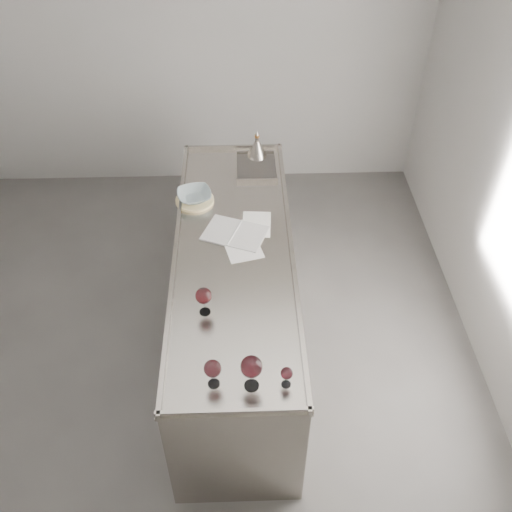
{
  "coord_description": "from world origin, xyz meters",
  "views": [
    {
      "loc": [
        0.55,
        -2.4,
        3.37
      ],
      "look_at": [
        0.64,
        0.14,
        1.02
      ],
      "focal_mm": 40.0,
      "sensor_mm": 36.0,
      "label": 1
    }
  ],
  "objects_px": {
    "counter": "(235,299)",
    "wine_funnel": "(257,148)",
    "wine_glass_left": "(204,296)",
    "notebook": "(235,233)",
    "wine_glass_small": "(287,374)",
    "wine_glass_middle": "(213,369)",
    "wine_glass_right": "(251,367)",
    "ceramic_bowl": "(194,196)"
  },
  "relations": [
    {
      "from": "counter",
      "to": "wine_funnel",
      "type": "xyz_separation_m",
      "value": [
        0.19,
        1.08,
        0.54
      ]
    },
    {
      "from": "wine_glass_left",
      "to": "wine_funnel",
      "type": "height_order",
      "value": "wine_funnel"
    },
    {
      "from": "notebook",
      "to": "wine_funnel",
      "type": "relative_size",
      "value": 2.05
    },
    {
      "from": "wine_glass_small",
      "to": "wine_glass_left",
      "type": "bearing_deg",
      "value": 130.23
    },
    {
      "from": "wine_glass_left",
      "to": "wine_glass_middle",
      "type": "distance_m",
      "value": 0.49
    },
    {
      "from": "wine_glass_small",
      "to": "notebook",
      "type": "bearing_deg",
      "value": 102.06
    },
    {
      "from": "wine_glass_middle",
      "to": "wine_funnel",
      "type": "height_order",
      "value": "wine_funnel"
    },
    {
      "from": "wine_glass_right",
      "to": "ceramic_bowl",
      "type": "relative_size",
      "value": 0.91
    },
    {
      "from": "wine_glass_middle",
      "to": "wine_glass_small",
      "type": "height_order",
      "value": "wine_glass_middle"
    },
    {
      "from": "wine_glass_middle",
      "to": "wine_funnel",
      "type": "bearing_deg",
      "value": 82.12
    },
    {
      "from": "wine_glass_left",
      "to": "wine_glass_right",
      "type": "relative_size",
      "value": 0.84
    },
    {
      "from": "counter",
      "to": "wine_glass_left",
      "type": "height_order",
      "value": "wine_glass_left"
    },
    {
      "from": "wine_glass_middle",
      "to": "wine_glass_right",
      "type": "relative_size",
      "value": 0.81
    },
    {
      "from": "wine_glass_left",
      "to": "ceramic_bowl",
      "type": "height_order",
      "value": "wine_glass_left"
    },
    {
      "from": "wine_glass_small",
      "to": "notebook",
      "type": "xyz_separation_m",
      "value": [
        -0.25,
        1.18,
        -0.08
      ]
    },
    {
      "from": "wine_glass_right",
      "to": "notebook",
      "type": "bearing_deg",
      "value": 93.79
    },
    {
      "from": "wine_glass_right",
      "to": "wine_funnel",
      "type": "xyz_separation_m",
      "value": [
        0.1,
        2.11,
        -0.08
      ]
    },
    {
      "from": "notebook",
      "to": "counter",
      "type": "bearing_deg",
      "value": -71.71
    },
    {
      "from": "ceramic_bowl",
      "to": "wine_funnel",
      "type": "xyz_separation_m",
      "value": [
        0.46,
        0.57,
        0.02
      ]
    },
    {
      "from": "notebook",
      "to": "wine_glass_right",
      "type": "bearing_deg",
      "value": -64.72
    },
    {
      "from": "wine_glass_middle",
      "to": "wine_glass_right",
      "type": "bearing_deg",
      "value": -5.21
    },
    {
      "from": "wine_glass_left",
      "to": "wine_funnel",
      "type": "bearing_deg",
      "value": 77.67
    },
    {
      "from": "wine_glass_right",
      "to": "wine_glass_left",
      "type": "bearing_deg",
      "value": 116.47
    },
    {
      "from": "counter",
      "to": "wine_funnel",
      "type": "relative_size",
      "value": 10.67
    },
    {
      "from": "notebook",
      "to": "ceramic_bowl",
      "type": "relative_size",
      "value": 1.96
    },
    {
      "from": "wine_glass_small",
      "to": "ceramic_bowl",
      "type": "xyz_separation_m",
      "value": [
        -0.53,
        1.54,
        -0.04
      ]
    },
    {
      "from": "wine_glass_middle",
      "to": "ceramic_bowl",
      "type": "bearing_deg",
      "value": 96.23
    },
    {
      "from": "wine_glass_right",
      "to": "ceramic_bowl",
      "type": "distance_m",
      "value": 1.59
    },
    {
      "from": "notebook",
      "to": "wine_funnel",
      "type": "xyz_separation_m",
      "value": [
        0.18,
        0.93,
        0.06
      ]
    },
    {
      "from": "ceramic_bowl",
      "to": "notebook",
      "type": "bearing_deg",
      "value": -52.41
    },
    {
      "from": "wine_glass_small",
      "to": "ceramic_bowl",
      "type": "distance_m",
      "value": 1.63
    },
    {
      "from": "counter",
      "to": "notebook",
      "type": "distance_m",
      "value": 0.5
    },
    {
      "from": "wine_glass_left",
      "to": "notebook",
      "type": "bearing_deg",
      "value": 75.69
    },
    {
      "from": "counter",
      "to": "wine_glass_left",
      "type": "bearing_deg",
      "value": -107.3
    },
    {
      "from": "counter",
      "to": "wine_glass_left",
      "type": "xyz_separation_m",
      "value": [
        -0.16,
        -0.53,
        0.6
      ]
    },
    {
      "from": "wine_glass_left",
      "to": "wine_glass_right",
      "type": "height_order",
      "value": "wine_glass_right"
    },
    {
      "from": "wine_glass_right",
      "to": "wine_funnel",
      "type": "distance_m",
      "value": 2.12
    },
    {
      "from": "wine_glass_right",
      "to": "wine_glass_small",
      "type": "height_order",
      "value": "wine_glass_right"
    },
    {
      "from": "wine_glass_left",
      "to": "wine_glass_small",
      "type": "height_order",
      "value": "wine_glass_left"
    },
    {
      "from": "notebook",
      "to": "wine_glass_small",
      "type": "bearing_deg",
      "value": -56.44
    },
    {
      "from": "ceramic_bowl",
      "to": "wine_funnel",
      "type": "distance_m",
      "value": 0.73
    },
    {
      "from": "wine_funnel",
      "to": "wine_glass_middle",
      "type": "bearing_deg",
      "value": -97.88
    }
  ]
}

